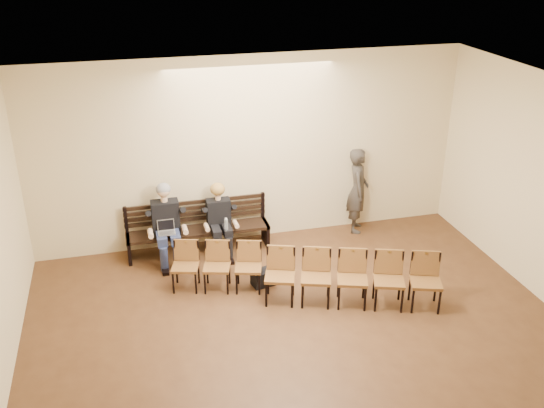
% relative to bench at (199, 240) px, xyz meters
% --- Properties ---
extents(room_walls, '(8.02, 10.01, 3.51)m').
position_rel_bench_xyz_m(room_walls, '(1.08, -3.86, 2.31)').
color(room_walls, beige).
rests_on(room_walls, ground).
extents(bench, '(2.60, 0.90, 0.45)m').
position_rel_bench_xyz_m(bench, '(0.00, 0.00, 0.00)').
color(bench, black).
rests_on(bench, ground).
extents(seated_man, '(0.60, 0.83, 1.44)m').
position_rel_bench_xyz_m(seated_man, '(-0.57, -0.12, 0.49)').
color(seated_man, black).
rests_on(seated_man, ground).
extents(seated_woman, '(0.53, 0.73, 1.22)m').
position_rel_bench_xyz_m(seated_woman, '(0.38, -0.12, 0.39)').
color(seated_woman, black).
rests_on(seated_woman, ground).
extents(laptop, '(0.31, 0.25, 0.22)m').
position_rel_bench_xyz_m(laptop, '(-0.59, -0.33, 0.33)').
color(laptop, '#B8B8BD').
rests_on(laptop, bench).
extents(water_bottle, '(0.08, 0.08, 0.22)m').
position_rel_bench_xyz_m(water_bottle, '(0.45, -0.39, 0.34)').
color(water_bottle, silver).
rests_on(water_bottle, bench).
extents(bag, '(0.41, 0.32, 0.27)m').
position_rel_bench_xyz_m(bag, '(0.86, -1.43, -0.09)').
color(bag, black).
rests_on(bag, ground).
extents(passerby, '(0.68, 0.83, 1.94)m').
position_rel_bench_xyz_m(passerby, '(3.12, 0.10, 0.75)').
color(passerby, '#332E2A').
rests_on(passerby, ground).
extents(chair_row_front, '(2.74, 1.35, 0.89)m').
position_rel_bench_xyz_m(chair_row_front, '(2.08, -2.33, 0.22)').
color(chair_row_front, brown).
rests_on(chair_row_front, ground).
extents(chair_row_back, '(1.52, 0.83, 0.81)m').
position_rel_bench_xyz_m(chair_row_back, '(0.10, -1.36, 0.18)').
color(chair_row_back, brown).
rests_on(chair_row_back, ground).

